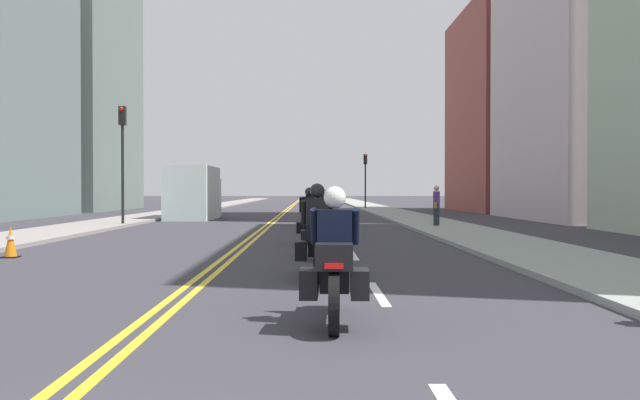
{
  "coord_description": "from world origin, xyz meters",
  "views": [
    {
      "loc": [
        1.89,
        -2.21,
        1.55
      ],
      "look_at": [
        2.23,
        23.83,
        1.17
      ],
      "focal_mm": 38.42,
      "sensor_mm": 36.0,
      "label": 1
    }
  ],
  "objects_px": {
    "traffic_light_near": "(123,144)",
    "parked_truck": "(195,195)",
    "motorcycle_3": "(309,221)",
    "motorcycle_6": "(319,209)",
    "motorcycle_7": "(315,208)",
    "pedestrian_1": "(436,206)",
    "motorcycle_1": "(317,240)",
    "motorcycle_0": "(335,267)",
    "motorcycle_4": "(322,216)",
    "traffic_cone_0": "(11,242)",
    "motorcycle_5": "(313,212)",
    "traffic_light_far": "(365,171)",
    "motorcycle_2": "(318,229)"
  },
  "relations": [
    {
      "from": "motorcycle_5",
      "to": "motorcycle_7",
      "type": "xyz_separation_m",
      "value": [
        0.16,
        7.25,
        -0.02
      ]
    },
    {
      "from": "motorcycle_4",
      "to": "pedestrian_1",
      "type": "xyz_separation_m",
      "value": [
        4.69,
        4.05,
        0.24
      ]
    },
    {
      "from": "traffic_light_near",
      "to": "parked_truck",
      "type": "bearing_deg",
      "value": 76.49
    },
    {
      "from": "motorcycle_2",
      "to": "parked_truck",
      "type": "height_order",
      "value": "parked_truck"
    },
    {
      "from": "pedestrian_1",
      "to": "parked_truck",
      "type": "bearing_deg",
      "value": -110.53
    },
    {
      "from": "motorcycle_0",
      "to": "motorcycle_6",
      "type": "distance_m",
      "value": 23.39
    },
    {
      "from": "motorcycle_7",
      "to": "pedestrian_1",
      "type": "bearing_deg",
      "value": -59.73
    },
    {
      "from": "motorcycle_0",
      "to": "traffic_light_far",
      "type": "distance_m",
      "value": 46.56
    },
    {
      "from": "traffic_cone_0",
      "to": "traffic_light_near",
      "type": "height_order",
      "value": "traffic_light_near"
    },
    {
      "from": "motorcycle_6",
      "to": "traffic_cone_0",
      "type": "distance_m",
      "value": 17.14
    },
    {
      "from": "motorcycle_7",
      "to": "traffic_light_near",
      "type": "distance_m",
      "value": 10.44
    },
    {
      "from": "motorcycle_0",
      "to": "motorcycle_1",
      "type": "xyz_separation_m",
      "value": [
        -0.17,
        4.13,
        0.01
      ]
    },
    {
      "from": "motorcycle_4",
      "to": "pedestrian_1",
      "type": "relative_size",
      "value": 1.33
    },
    {
      "from": "motorcycle_2",
      "to": "pedestrian_1",
      "type": "xyz_separation_m",
      "value": [
        4.93,
        12.16,
        0.24
      ]
    },
    {
      "from": "pedestrian_1",
      "to": "motorcycle_5",
      "type": "bearing_deg",
      "value": -73.39
    },
    {
      "from": "traffic_cone_0",
      "to": "motorcycle_4",
      "type": "bearing_deg",
      "value": 46.98
    },
    {
      "from": "motorcycle_1",
      "to": "traffic_light_far",
      "type": "xyz_separation_m",
      "value": [
        4.19,
        42.2,
        2.41
      ]
    },
    {
      "from": "motorcycle_7",
      "to": "motorcycle_5",
      "type": "bearing_deg",
      "value": -94.17
    },
    {
      "from": "motorcycle_2",
      "to": "motorcycle_7",
      "type": "distance_m",
      "value": 19.59
    },
    {
      "from": "motorcycle_3",
      "to": "motorcycle_6",
      "type": "relative_size",
      "value": 0.95
    },
    {
      "from": "motorcycle_0",
      "to": "motorcycle_1",
      "type": "bearing_deg",
      "value": 94.83
    },
    {
      "from": "motorcycle_0",
      "to": "motorcycle_1",
      "type": "height_order",
      "value": "motorcycle_1"
    },
    {
      "from": "motorcycle_3",
      "to": "traffic_light_far",
      "type": "relative_size",
      "value": 0.48
    },
    {
      "from": "traffic_cone_0",
      "to": "traffic_light_near",
      "type": "relative_size",
      "value": 0.14
    },
    {
      "from": "motorcycle_1",
      "to": "motorcycle_7",
      "type": "relative_size",
      "value": 1.01
    },
    {
      "from": "motorcycle_3",
      "to": "pedestrian_1",
      "type": "bearing_deg",
      "value": 55.73
    },
    {
      "from": "motorcycle_4",
      "to": "traffic_light_near",
      "type": "bearing_deg",
      "value": 143.58
    },
    {
      "from": "traffic_light_near",
      "to": "motorcycle_0",
      "type": "bearing_deg",
      "value": -68.78
    },
    {
      "from": "motorcycle_0",
      "to": "traffic_light_far",
      "type": "bearing_deg",
      "value": 87.57
    },
    {
      "from": "motorcycle_0",
      "to": "motorcycle_3",
      "type": "distance_m",
      "value": 11.68
    },
    {
      "from": "motorcycle_2",
      "to": "traffic_light_far",
      "type": "relative_size",
      "value": 0.48
    },
    {
      "from": "motorcycle_4",
      "to": "parked_truck",
      "type": "relative_size",
      "value": 0.36
    },
    {
      "from": "motorcycle_4",
      "to": "motorcycle_6",
      "type": "height_order",
      "value": "motorcycle_6"
    },
    {
      "from": "traffic_light_far",
      "to": "pedestrian_1",
      "type": "relative_size",
      "value": 2.54
    },
    {
      "from": "motorcycle_3",
      "to": "parked_truck",
      "type": "distance_m",
      "value": 18.42
    },
    {
      "from": "traffic_cone_0",
      "to": "traffic_light_near",
      "type": "bearing_deg",
      "value": 94.95
    },
    {
      "from": "traffic_light_near",
      "to": "parked_truck",
      "type": "xyz_separation_m",
      "value": [
        1.8,
        7.49,
        -2.25
      ]
    },
    {
      "from": "motorcycle_6",
      "to": "motorcycle_7",
      "type": "xyz_separation_m",
      "value": [
        -0.15,
        3.77,
        -0.04
      ]
    },
    {
      "from": "motorcycle_1",
      "to": "parked_truck",
      "type": "height_order",
      "value": "parked_truck"
    },
    {
      "from": "motorcycle_0",
      "to": "motorcycle_6",
      "type": "height_order",
      "value": "motorcycle_6"
    },
    {
      "from": "motorcycle_4",
      "to": "motorcycle_6",
      "type": "xyz_separation_m",
      "value": [
        -0.01,
        7.72,
        0.02
      ]
    },
    {
      "from": "traffic_cone_0",
      "to": "pedestrian_1",
      "type": "distance_m",
      "value": 16.85
    },
    {
      "from": "motorcycle_6",
      "to": "traffic_light_near",
      "type": "xyz_separation_m",
      "value": [
        -8.45,
        -1.89,
        2.84
      ]
    },
    {
      "from": "motorcycle_5",
      "to": "pedestrian_1",
      "type": "bearing_deg",
      "value": -1.75
    },
    {
      "from": "motorcycle_4",
      "to": "motorcycle_3",
      "type": "bearing_deg",
      "value": -97.97
    },
    {
      "from": "motorcycle_7",
      "to": "traffic_cone_0",
      "type": "height_order",
      "value": "motorcycle_7"
    },
    {
      "from": "traffic_cone_0",
      "to": "motorcycle_7",
      "type": "bearing_deg",
      "value": 69.75
    },
    {
      "from": "motorcycle_5",
      "to": "traffic_light_far",
      "type": "distance_m",
      "value": 26.86
    },
    {
      "from": "motorcycle_5",
      "to": "traffic_cone_0",
      "type": "xyz_separation_m",
      "value": [
        -6.95,
        -12.04,
        -0.31
      ]
    },
    {
      "from": "motorcycle_6",
      "to": "pedestrian_1",
      "type": "xyz_separation_m",
      "value": [
        4.7,
        -3.66,
        0.21
      ]
    }
  ]
}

